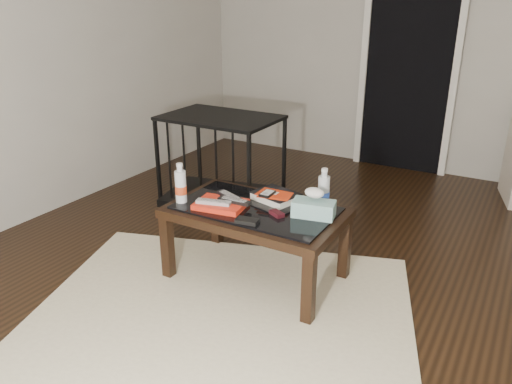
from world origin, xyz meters
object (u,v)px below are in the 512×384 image
textbook (276,196)px  water_bottle_right (324,188)px  coffee_table (256,217)px  tissue_box (314,209)px  water_bottle_left (181,183)px  pet_crate (222,174)px

textbook → water_bottle_right: bearing=21.5°
coffee_table → tissue_box: bearing=8.3°
coffee_table → textbook: (0.05, 0.15, 0.09)m
coffee_table → water_bottle_left: bearing=-160.8°
pet_crate → textbook: (0.90, -0.77, 0.25)m
pet_crate → water_bottle_left: 1.21m
water_bottle_right → water_bottle_left: bearing=-156.3°
coffee_table → water_bottle_right: 0.42m
textbook → tissue_box: tissue_box is taller
textbook → water_bottle_right: water_bottle_right is taller
pet_crate → water_bottle_left: size_ratio=4.24×
water_bottle_right → tissue_box: bearing=-89.3°
tissue_box → coffee_table: bearing=176.5°
textbook → water_bottle_right: size_ratio=1.05×
coffee_table → textbook: textbook is taller
water_bottle_left → coffee_table: bearing=19.2°
pet_crate → water_bottle_right: (1.19, -0.74, 0.35)m
coffee_table → water_bottle_left: (-0.42, -0.15, 0.18)m
water_bottle_left → tissue_box: water_bottle_left is taller
water_bottle_right → tissue_box: 0.16m
textbook → tissue_box: size_ratio=1.09×
textbook → water_bottle_left: water_bottle_left is taller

